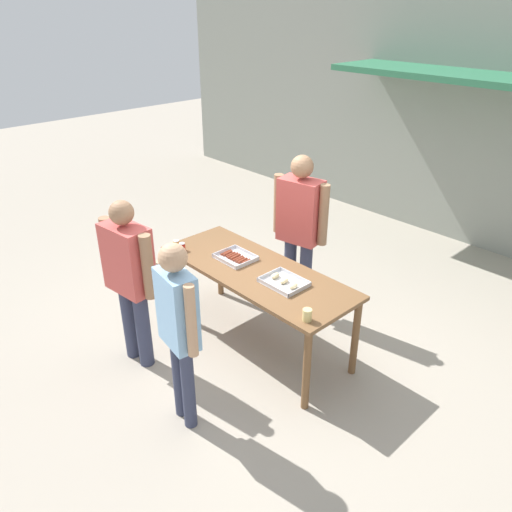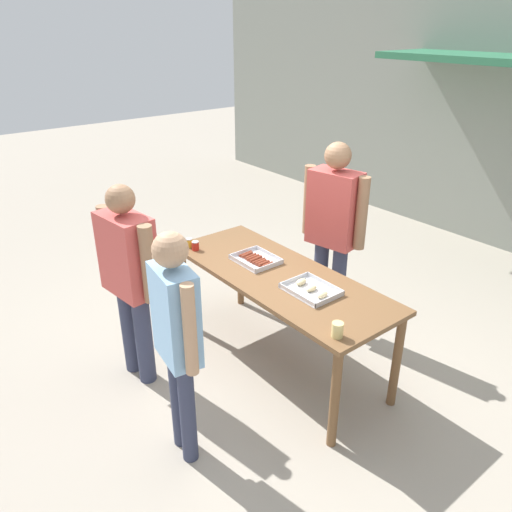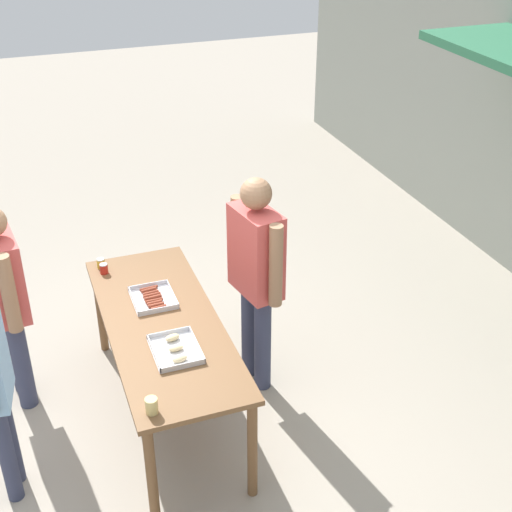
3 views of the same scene
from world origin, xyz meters
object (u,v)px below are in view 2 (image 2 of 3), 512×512
Objects in this scene: person_customer_holding_hotdog at (129,270)px; person_customer_with_cup at (177,330)px; food_tray_sausages at (256,260)px; beer_cup at (337,330)px; condiment_jar_mustard at (189,243)px; food_tray_buns at (311,290)px; condiment_jar_ketchup at (195,246)px; person_server_behind_table at (333,222)px.

person_customer_holding_hotdog reaches higher than person_customer_with_cup.
food_tray_sausages is 1.28m from beer_cup.
person_customer_with_cup is (-0.54, -0.91, 0.10)m from beer_cup.
condiment_jar_mustard is 0.05× the size of person_customer_holding_hotdog.
person_customer_with_cup reaches higher than food_tray_buns.
condiment_jar_ketchup is 0.05× the size of person_customer_with_cup.
person_customer_with_cup is (1.24, -0.91, 0.11)m from condiment_jar_ketchup.
person_server_behind_table is at bearing 57.25° from condiment_jar_ketchup.
condiment_jar_ketchup is 0.05× the size of person_customer_holding_hotdog.
person_customer_with_cup is (0.54, -1.99, -0.07)m from person_server_behind_table.
person_customer_with_cup is (0.98, -0.14, 0.02)m from person_customer_holding_hotdog.
condiment_jar_mustard is 1.00× the size of condiment_jar_ketchup.
beer_cup is (1.24, -0.29, 0.04)m from food_tray_sausages.
person_server_behind_table is (0.79, 1.09, 0.18)m from condiment_jar_mustard.
condiment_jar_mustard is (-0.63, -0.30, 0.03)m from food_tray_sausages.
food_tray_buns is at bearing 0.20° from food_tray_sausages.
person_server_behind_table reaches higher than person_customer_with_cup.
beer_cup is at bearing -0.06° from condiment_jar_ketchup.
beer_cup is (1.87, 0.01, 0.01)m from condiment_jar_mustard.
food_tray_sausages is 0.93× the size of food_tray_buns.
condiment_jar_ketchup is at bearing -28.31° from person_customer_with_cup.
person_customer_holding_hotdog is (-0.44, -1.85, -0.09)m from person_server_behind_table.
person_server_behind_table reaches higher than food_tray_buns.
beer_cup is 0.06× the size of person_customer_holding_hotdog.
person_server_behind_table is at bearing 54.06° from condiment_jar_mustard.
food_tray_buns is 1.26m from condiment_jar_ketchup.
condiment_jar_mustard is at bearing -136.85° from person_server_behind_table.
food_tray_buns is at bearing -66.82° from person_server_behind_table.
person_server_behind_table is (0.16, 0.79, 0.21)m from food_tray_sausages.
food_tray_buns is 0.24× the size of person_customer_with_cup.
food_tray_sausages is 1.40m from person_customer_with_cup.
beer_cup reaches higher than food_tray_buns.
condiment_jar_ketchup reaches higher than food_tray_sausages.
person_customer_with_cup is (1.33, -0.90, 0.11)m from condiment_jar_mustard.
person_customer_holding_hotdog is at bearing -114.27° from person_server_behind_table.
food_tray_buns is at bearing 12.81° from condiment_jar_mustard.
person_customer_with_cup is at bearing -89.52° from food_tray_buns.
condiment_jar_ketchup is 1.30m from person_server_behind_table.
person_customer_with_cup reaches higher than beer_cup.
beer_cup is (1.78, -0.00, 0.01)m from condiment_jar_ketchup.
condiment_jar_mustard is at bearing -167.19° from food_tray_buns.
person_customer_with_cup is at bearing -120.72° from beer_cup.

